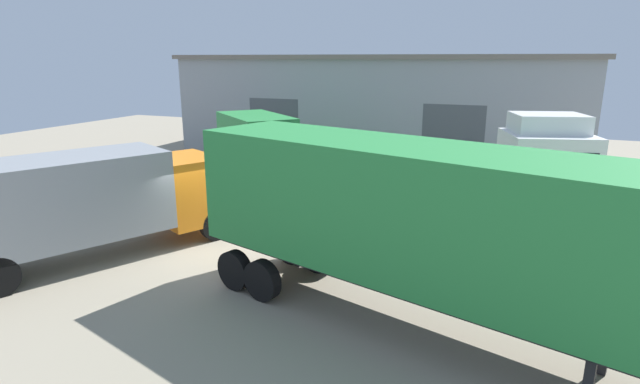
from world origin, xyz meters
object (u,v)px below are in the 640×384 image
tractor_unit_white (539,182)px  traffic_cone (71,205)px  box_truck_orange (82,200)px  gravel_pile (100,163)px  box_truck_black (263,148)px  container_trailer_green (425,219)px

tractor_unit_white → traffic_cone: 17.49m
box_truck_orange → gravel_pile: bearing=69.9°
box_truck_black → container_trailer_green: bearing=-6.2°
container_trailer_green → box_truck_black: 13.64m
box_truck_black → gravel_pile: 8.81m
box_truck_black → box_truck_orange: (-0.79, -9.62, -0.02)m
box_truck_black → traffic_cone: bearing=-90.4°
container_trailer_green → gravel_pile: container_trailer_green is taller
box_truck_black → box_truck_orange: size_ratio=0.77×
tractor_unit_white → gravel_pile: tractor_unit_white is taller
tractor_unit_white → box_truck_black: tractor_unit_white is taller
container_trailer_green → tractor_unit_white: bearing=88.1°
gravel_pile → box_truck_black: bearing=8.8°
gravel_pile → traffic_cone: (3.28, -4.80, -0.52)m
container_trailer_green → box_truck_black: size_ratio=1.74×
box_truck_black → traffic_cone: (-5.35, -6.13, -1.63)m
container_trailer_green → traffic_cone: container_trailer_green is taller
box_truck_orange → gravel_pile: size_ratio=2.49×
tractor_unit_white → box_truck_orange: size_ratio=0.77×
box_truck_black → gravel_pile: box_truck_black is taller
tractor_unit_white → gravel_pile: bearing=-110.2°
tractor_unit_white → container_trailer_green: tractor_unit_white is taller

